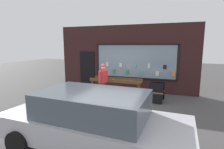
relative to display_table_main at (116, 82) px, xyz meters
The scene contains 7 objects.
ground_plane 1.17m from the display_table_main, 89.81° to the right, with size 40.00×40.00×0.00m, color #474444.
shopfront_facade 1.79m from the display_table_main, 89.85° to the left, with size 7.49×0.29×3.50m.
display_table_main is the anchor object (origin of this frame).
person_browsing 0.70m from the display_table_main, 131.09° to the right, with size 0.29×0.64×1.63m.
small_dog 1.17m from the display_table_main, 134.57° to the right, with size 0.40×0.48×0.45m.
sandwich_board_sign 1.89m from the display_table_main, ahead, with size 0.68×0.81×0.85m.
parked_car 4.24m from the display_table_main, 79.12° to the right, with size 4.40×2.07×1.41m.
Camera 1 is at (2.46, -6.71, 2.44)m, focal length 28.00 mm.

